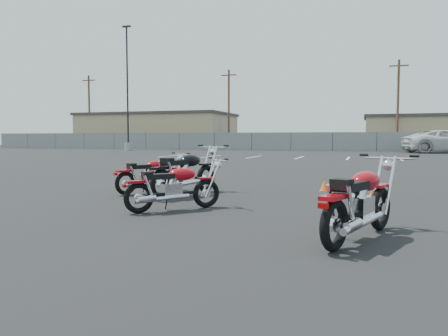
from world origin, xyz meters
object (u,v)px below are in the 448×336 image
(motorcycle_third_red, at_px, (174,187))
(white_van, at_px, (447,135))
(motorcycle_rear_red, at_px, (360,202))
(motorcycle_second_black, at_px, (185,173))
(motorcycle_front_red, at_px, (150,175))

(motorcycle_third_red, bearing_deg, white_van, 73.88)
(motorcycle_rear_red, height_order, white_van, white_van)
(motorcycle_second_black, xyz_separation_m, motorcycle_third_red, (0.57, -1.86, -0.09))
(motorcycle_second_black, relative_size, white_van, 0.28)
(motorcycle_front_red, relative_size, motorcycle_rear_red, 0.84)
(motorcycle_rear_red, bearing_deg, motorcycle_second_black, 139.57)
(motorcycle_second_black, distance_m, white_van, 33.31)
(motorcycle_second_black, bearing_deg, motorcycle_rear_red, -40.43)
(motorcycle_second_black, height_order, white_van, white_van)
(motorcycle_front_red, distance_m, white_van, 33.40)
(motorcycle_front_red, bearing_deg, motorcycle_second_black, -14.18)
(motorcycle_third_red, relative_size, motorcycle_rear_red, 0.76)
(white_van, bearing_deg, motorcycle_front_red, 144.50)
(motorcycle_front_red, height_order, motorcycle_third_red, motorcycle_front_red)
(motorcycle_third_red, xyz_separation_m, motorcycle_rear_red, (3.15, -1.31, 0.06))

